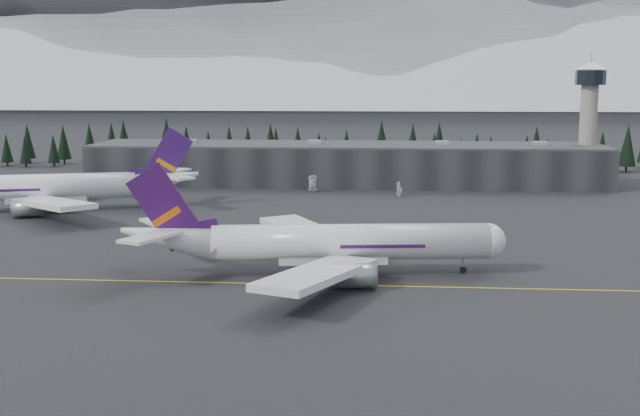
# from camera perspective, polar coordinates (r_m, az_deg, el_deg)

# --- Properties ---
(ground) EXTENTS (1400.00, 1400.00, 0.00)m
(ground) POSITION_cam_1_polar(r_m,az_deg,el_deg) (132.04, -0.69, -5.24)
(ground) COLOR black
(ground) RESTS_ON ground
(taxiline) EXTENTS (400.00, 0.40, 0.02)m
(taxiline) POSITION_cam_1_polar(r_m,az_deg,el_deg) (130.11, -0.77, -5.46)
(taxiline) COLOR gold
(taxiline) RESTS_ON ground
(terminal) EXTENTS (160.00, 30.00, 12.60)m
(terminal) POSITION_cam_1_polar(r_m,az_deg,el_deg) (254.01, 1.87, 3.17)
(terminal) COLOR black
(terminal) RESTS_ON ground
(control_tower) EXTENTS (10.00, 10.00, 37.70)m
(control_tower) POSITION_cam_1_polar(r_m,az_deg,el_deg) (263.25, 18.58, 6.64)
(control_tower) COLOR gray
(control_tower) RESTS_ON ground
(treeline) EXTENTS (360.00, 20.00, 15.00)m
(treeline) POSITION_cam_1_polar(r_m,az_deg,el_deg) (290.69, 2.22, 4.16)
(treeline) COLOR black
(treeline) RESTS_ON ground
(mountain_ridge) EXTENTS (4400.00, 900.00, 420.00)m
(mountain_ridge) POSITION_cam_1_polar(r_m,az_deg,el_deg) (1127.88, 3.97, 7.49)
(mountain_ridge) COLOR white
(mountain_ridge) RESTS_ON ground
(jet_main) EXTENTS (65.42, 60.09, 19.27)m
(jet_main) POSITION_cam_1_polar(r_m,az_deg,el_deg) (135.52, -0.23, -2.51)
(jet_main) COLOR silver
(jet_main) RESTS_ON ground
(jet_parked) EXTENTS (68.57, 62.12, 20.62)m
(jet_parked) POSITION_cam_1_polar(r_m,az_deg,el_deg) (212.74, -18.09, 1.41)
(jet_parked) COLOR silver
(jet_parked) RESTS_ON ground
(gse_vehicle_a) EXTENTS (2.69, 5.14, 1.38)m
(gse_vehicle_a) POSITION_cam_1_polar(r_m,az_deg,el_deg) (235.40, -0.53, 1.32)
(gse_vehicle_a) COLOR silver
(gse_vehicle_a) RESTS_ON ground
(gse_vehicle_b) EXTENTS (4.54, 2.42, 1.47)m
(gse_vehicle_b) POSITION_cam_1_polar(r_m,az_deg,el_deg) (226.51, 5.67, 0.97)
(gse_vehicle_b) COLOR silver
(gse_vehicle_b) RESTS_ON ground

